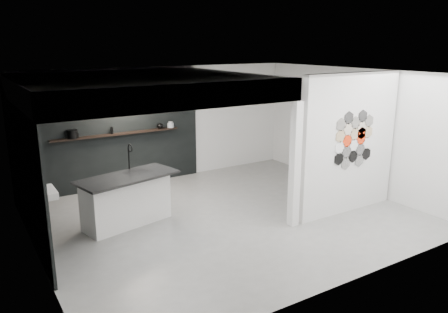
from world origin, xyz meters
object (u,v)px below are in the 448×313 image
glass_vase (171,125)px  stockpot (72,134)px  bottle_dark (112,130)px  utensil_cup (77,135)px  partition_panel (350,144)px  wall_basin (43,193)px  kettle (160,126)px  kitchen_island (127,199)px  glass_bowl (171,125)px

glass_vase → stockpot: bearing=180.0°
bottle_dark → utensil_cup: bottle_dark is taller
bottle_dark → partition_panel: bearing=-47.4°
partition_panel → bottle_dark: bearing=132.6°
wall_basin → kettle: (3.10, 2.07, 0.54)m
partition_panel → stockpot: 5.89m
kitchen_island → utensil_cup: size_ratio=19.00×
wall_basin → kettle: bearing=33.6°
glass_vase → bottle_dark: bottle_dark is taller
kettle → glass_vase: (0.29, 0.00, 0.01)m
partition_panel → stockpot: bearing=139.0°
utensil_cup → stockpot: bearing=180.0°
kitchen_island → partition_panel: bearing=-35.3°
wall_basin → stockpot: stockpot is taller
glass_bowl → utensil_cup: (-2.27, 0.00, -0.00)m
partition_panel → utensil_cup: 5.81m
kettle → bottle_dark: size_ratio=0.98×
wall_basin → utensil_cup: bearing=61.5°
glass_vase → utensil_cup: 2.27m
utensil_cup → kettle: bearing=0.0°
partition_panel → stockpot: (-4.44, 3.87, 0.01)m
wall_basin → utensil_cup: 2.41m
wall_basin → bottle_dark: size_ratio=3.74×
glass_bowl → glass_vase: (0.00, 0.00, 0.02)m
partition_panel → kitchen_island: (-4.03, 1.70, -0.90)m
kitchen_island → glass_bowl: kitchen_island is taller
glass_bowl → bottle_dark: bottle_dark is taller
kitchen_island → kettle: (1.67, 2.17, 0.89)m
partition_panel → kettle: (-2.36, 3.87, -0.01)m
kettle → glass_bowl: bearing=10.3°
glass_bowl → utensil_cup: bearing=180.0°
wall_basin → glass_bowl: bearing=31.3°
kettle → utensil_cup: 1.98m
bottle_dark → utensil_cup: size_ratio=1.55×
kitchen_island → kettle: 2.88m
kitchen_island → glass_vase: bearing=35.4°
stockpot → kitchen_island: bearing=-79.3°
glass_bowl → bottle_dark: size_ratio=0.98×
wall_basin → kitchen_island: 1.48m
bottle_dark → glass_vase: bearing=0.0°
kettle → utensil_cup: kettle is taller
partition_panel → bottle_dark: (-3.56, 3.87, 0.00)m
partition_panel → glass_bowl: partition_panel is taller
kettle → partition_panel: bearing=-48.3°
kitchen_island → utensil_cup: kitchen_island is taller
kitchen_island → glass_vase: 3.05m
wall_basin → kettle: 3.77m
partition_panel → wall_basin: bearing=161.8°
kettle → stockpot: bearing=-169.7°
wall_basin → kitchen_island: (1.43, -0.10, -0.35)m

